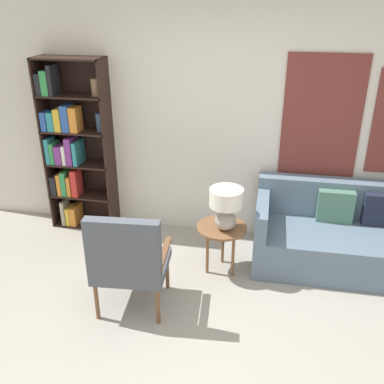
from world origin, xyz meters
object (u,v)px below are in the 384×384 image
(bookshelf, at_px, (72,147))
(table_lamp, at_px, (226,205))
(couch, at_px, (356,238))
(side_table, at_px, (222,232))
(armchair, at_px, (128,258))

(bookshelf, height_order, table_lamp, bookshelf)
(couch, bearing_deg, bookshelf, 175.00)
(side_table, bearing_deg, couch, 15.81)
(bookshelf, xyz_separation_m, armchair, (1.11, -1.42, -0.43))
(side_table, bearing_deg, bookshelf, 160.10)
(bookshelf, xyz_separation_m, side_table, (1.80, -0.65, -0.54))
(armchair, height_order, table_lamp, armchair)
(bookshelf, relative_size, table_lamp, 4.66)
(armchair, xyz_separation_m, side_table, (0.70, 0.77, -0.11))
(couch, xyz_separation_m, table_lamp, (-1.30, -0.42, 0.46))
(bookshelf, bearing_deg, table_lamp, -20.73)
(side_table, bearing_deg, table_lamp, -49.24)
(table_lamp, bearing_deg, bookshelf, 159.27)
(side_table, bearing_deg, armchair, -132.14)
(armchair, height_order, side_table, armchair)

